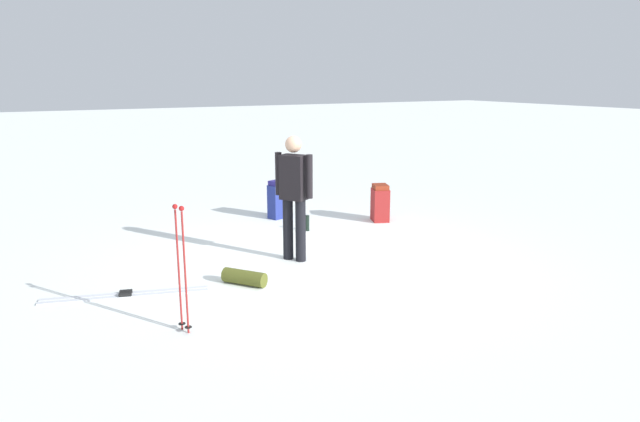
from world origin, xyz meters
TOP-DOWN VIEW (x-y plane):
  - ground_plane at (0.00, 0.00)m, footprint 80.00×80.00m
  - skier_standing at (0.21, 0.28)m, footprint 0.50×0.37m
  - ski_pair_near at (-0.05, 2.58)m, footprint 0.66×1.84m
  - backpack_large_dark at (1.45, -1.99)m, footprint 0.41×0.37m
  - backpack_bright at (2.49, -0.52)m, footprint 0.31×0.39m
  - ski_poles_planted_near at (-1.30, 2.24)m, footprint 0.18×0.10m
  - sleeping_mat_rolled at (-0.36, 1.25)m, footprint 0.55×0.48m
  - thermos_bottle at (1.47, -0.57)m, footprint 0.07×0.07m

SIDE VIEW (x-z plane):
  - ground_plane at x=0.00m, z-range 0.00..0.00m
  - ski_pair_near at x=-0.05m, z-range -0.01..0.04m
  - sleeping_mat_rolled at x=-0.36m, z-range 0.00..0.18m
  - thermos_bottle at x=1.47m, z-range 0.00..0.26m
  - backpack_large_dark at x=1.45m, z-range -0.01..0.64m
  - backpack_bright at x=2.49m, z-range -0.01..0.67m
  - ski_poles_planted_near at x=-1.30m, z-range 0.07..1.35m
  - skier_standing at x=0.21m, z-range 0.10..1.80m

